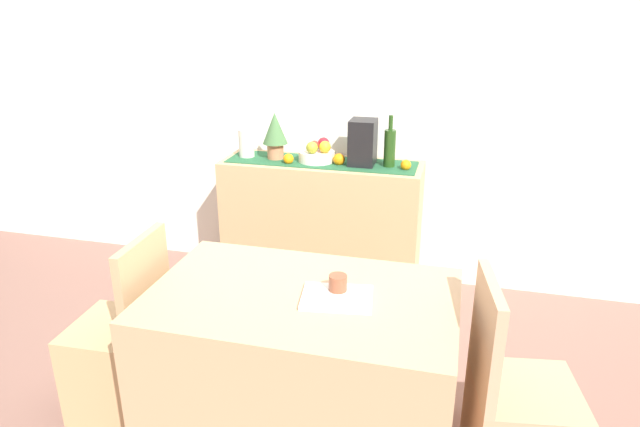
% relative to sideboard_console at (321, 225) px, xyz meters
% --- Properties ---
extents(ground_plane, '(6.40, 6.40, 0.02)m').
position_rel_sideboard_console_xyz_m(ground_plane, '(0.20, -0.92, -0.45)').
color(ground_plane, '#855F53').
rests_on(ground_plane, ground).
extents(room_wall_rear, '(6.40, 0.06, 2.70)m').
position_rel_sideboard_console_xyz_m(room_wall_rear, '(0.20, 0.26, 0.91)').
color(room_wall_rear, white).
rests_on(room_wall_rear, ground).
extents(sideboard_console, '(1.30, 0.42, 0.87)m').
position_rel_sideboard_console_xyz_m(sideboard_console, '(0.00, 0.00, 0.00)').
color(sideboard_console, tan).
rests_on(sideboard_console, ground).
extents(table_runner, '(1.23, 0.32, 0.01)m').
position_rel_sideboard_console_xyz_m(table_runner, '(0.00, 0.00, 0.44)').
color(table_runner, '#225735').
rests_on(table_runner, sideboard_console).
extents(fruit_bowl, '(0.23, 0.23, 0.07)m').
position_rel_sideboard_console_xyz_m(fruit_bowl, '(-0.03, 0.00, 0.48)').
color(fruit_bowl, white).
rests_on(fruit_bowl, table_runner).
extents(apple_upper, '(0.06, 0.06, 0.06)m').
position_rel_sideboard_console_xyz_m(apple_upper, '(-0.05, 0.01, 0.54)').
color(apple_upper, '#AD2B20').
rests_on(apple_upper, fruit_bowl).
extents(apple_front, '(0.08, 0.08, 0.08)m').
position_rel_sideboard_console_xyz_m(apple_front, '(-0.05, -0.07, 0.55)').
color(apple_front, '#9AA12D').
rests_on(apple_front, fruit_bowl).
extents(apple_right, '(0.08, 0.08, 0.08)m').
position_rel_sideboard_console_xyz_m(apple_right, '(0.03, -0.03, 0.55)').
color(apple_right, gold).
rests_on(apple_right, fruit_bowl).
extents(apple_center, '(0.08, 0.08, 0.08)m').
position_rel_sideboard_console_xyz_m(apple_center, '(-0.00, 0.06, 0.55)').
color(apple_center, red).
rests_on(apple_center, fruit_bowl).
extents(wine_bottle, '(0.07, 0.07, 0.33)m').
position_rel_sideboard_console_xyz_m(wine_bottle, '(0.44, 0.00, 0.56)').
color(wine_bottle, '#204115').
rests_on(wine_bottle, sideboard_console).
extents(coffee_maker, '(0.16, 0.18, 0.29)m').
position_rel_sideboard_console_xyz_m(coffee_maker, '(0.27, 0.00, 0.58)').
color(coffee_maker, black).
rests_on(coffee_maker, sideboard_console).
extents(ceramic_vase, '(0.10, 0.10, 0.19)m').
position_rel_sideboard_console_xyz_m(ceramic_vase, '(-0.51, 0.00, 0.53)').
color(ceramic_vase, silver).
rests_on(ceramic_vase, sideboard_console).
extents(potted_plant, '(0.16, 0.16, 0.31)m').
position_rel_sideboard_console_xyz_m(potted_plant, '(-0.31, 0.00, 0.62)').
color(potted_plant, '#BD7754').
rests_on(potted_plant, sideboard_console).
extents(orange_loose_far, '(0.07, 0.07, 0.07)m').
position_rel_sideboard_console_xyz_m(orange_loose_far, '(0.55, -0.04, 0.47)').
color(orange_loose_far, orange).
rests_on(orange_loose_far, sideboard_console).
extents(orange_loose_end, '(0.08, 0.08, 0.08)m').
position_rel_sideboard_console_xyz_m(orange_loose_end, '(0.12, -0.03, 0.47)').
color(orange_loose_end, orange).
rests_on(orange_loose_end, sideboard_console).
extents(orange_loose_near_bowl, '(0.07, 0.07, 0.07)m').
position_rel_sideboard_console_xyz_m(orange_loose_near_bowl, '(-0.20, -0.09, 0.47)').
color(orange_loose_near_bowl, orange).
rests_on(orange_loose_near_bowl, sideboard_console).
extents(dining_table, '(1.26, 0.79, 0.74)m').
position_rel_sideboard_console_xyz_m(dining_table, '(0.29, -1.47, -0.07)').
color(dining_table, tan).
rests_on(dining_table, ground).
extents(open_book, '(0.31, 0.25, 0.02)m').
position_rel_sideboard_console_xyz_m(open_book, '(0.44, -1.48, 0.31)').
color(open_book, white).
rests_on(open_book, dining_table).
extents(coffee_cup, '(0.07, 0.07, 0.08)m').
position_rel_sideboard_console_xyz_m(coffee_cup, '(0.43, -1.44, 0.35)').
color(coffee_cup, brown).
rests_on(coffee_cup, dining_table).
extents(chair_near_window, '(0.41, 0.41, 0.90)m').
position_rel_sideboard_console_xyz_m(chair_near_window, '(-0.60, -1.47, -0.17)').
color(chair_near_window, tan).
rests_on(chair_near_window, ground).
extents(chair_by_corner, '(0.46, 0.46, 0.90)m').
position_rel_sideboard_console_xyz_m(chair_by_corner, '(1.18, -1.47, -0.17)').
color(chair_by_corner, tan).
rests_on(chair_by_corner, ground).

